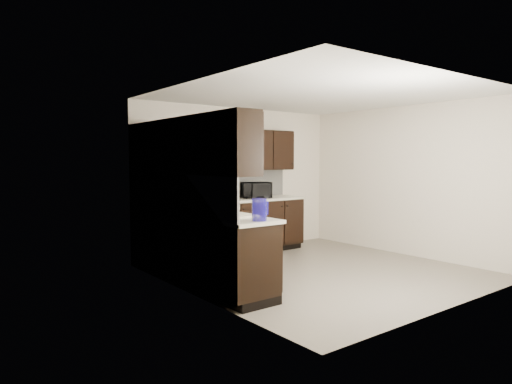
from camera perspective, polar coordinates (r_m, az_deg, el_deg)
floor at (r=6.68m, az=7.97°, el=-9.82°), size 4.00×4.00×0.00m
ceiling at (r=6.55m, az=8.18°, el=11.92°), size 4.00×4.00×0.00m
wall_back at (r=8.03m, az=-2.17°, el=1.55°), size 4.00×0.02×2.50m
wall_left at (r=5.26m, az=-7.36°, el=0.24°), size 0.02×4.00×2.50m
wall_right at (r=8.05m, az=18.10°, el=1.37°), size 0.02×4.00×2.50m
wall_front at (r=5.30m, az=23.70°, el=-0.04°), size 4.00×0.02×2.50m
lower_cabinets at (r=6.82m, az=-4.74°, el=-5.96°), size 3.00×2.80×0.90m
countertop at (r=6.75m, az=-4.77°, el=-1.73°), size 3.03×2.83×0.04m
backsplash at (r=6.80m, az=-7.23°, el=0.49°), size 3.00×2.80×0.48m
upper_cabinets at (r=6.75m, az=-5.93°, el=5.49°), size 3.00×2.80×0.70m
dishwasher at (r=7.21m, az=-3.99°, el=-4.35°), size 0.58×0.04×0.78m
sink at (r=5.46m, az=-4.36°, el=-3.50°), size 0.54×0.82×0.42m
microwave at (r=7.87m, az=0.01°, el=0.24°), size 0.59×0.51×0.27m
soap_bottle_a at (r=6.06m, az=-5.90°, el=-1.40°), size 0.09×0.09×0.17m
soap_bottle_b at (r=6.06m, az=-9.84°, el=-1.04°), size 0.12×0.12×0.25m
toaster_oven at (r=7.22m, az=-8.42°, el=-0.40°), size 0.37×0.30×0.21m
storage_bin at (r=6.16m, az=-8.33°, el=-1.28°), size 0.52×0.42×0.18m
blue_pitcher at (r=4.90m, az=0.41°, el=-2.23°), size 0.19×0.19×0.24m
teal_tumbler at (r=6.69m, az=-9.53°, el=-0.89°), size 0.10×0.10×0.18m
paper_towel_roll at (r=6.14m, az=-7.28°, el=-0.69°), size 0.14×0.14×0.31m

